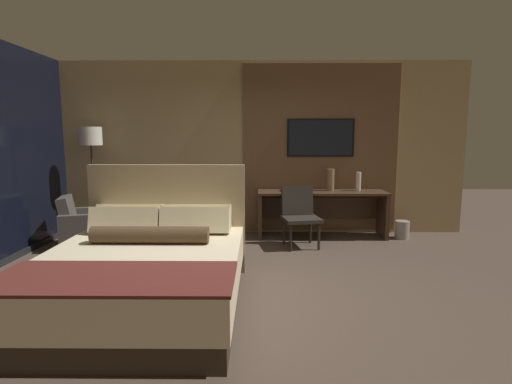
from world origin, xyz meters
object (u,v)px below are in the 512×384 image
object	(u,v)px
floor_lamp	(91,145)
desk_chair	(299,212)
desk	(321,205)
armchair_by_window	(85,229)
bed	(146,271)
vase_short	(358,181)
vase_tall	(331,180)
waste_bin	(402,230)
tv	(321,138)
book	(288,190)

from	to	relation	value
floor_lamp	desk_chair	bearing A→B (deg)	-7.69
desk	armchair_by_window	xyz separation A→B (m)	(-3.54, -0.62, -0.26)
bed	vase_short	bearing A→B (deg)	45.70
vase_tall	waste_bin	size ratio (longest dim) A/B	1.24
armchair_by_window	desk_chair	bearing A→B (deg)	-104.90
desk_chair	floor_lamp	size ratio (longest dim) A/B	0.50
waste_bin	vase_short	bearing A→B (deg)	165.03
bed	vase_short	size ratio (longest dim) A/B	7.27
tv	desk_chair	world-z (taller)	tv
tv	waste_bin	distance (m)	1.95
desk	floor_lamp	size ratio (longest dim) A/B	1.16
bed	waste_bin	world-z (taller)	bed
desk_chair	bed	bearing A→B (deg)	-138.64
book	desk	bearing A→B (deg)	4.48
desk	armchair_by_window	distance (m)	3.60
bed	desk_chair	distance (m)	2.71
vase_tall	vase_short	bearing A→B (deg)	-1.13
bed	waste_bin	xyz separation A→B (m)	(3.33, 2.54, -0.21)
tv	waste_bin	world-z (taller)	tv
bed	vase_tall	distance (m)	3.56
vase_short	waste_bin	size ratio (longest dim) A/B	1.06
armchair_by_window	vase_short	bearing A→B (deg)	-97.09
tv	vase_tall	distance (m)	0.71
armchair_by_window	vase_tall	world-z (taller)	vase_tall
tv	desk_chair	bearing A→B (deg)	-117.39
vase_short	book	distance (m)	1.15
armchair_by_window	desk	bearing A→B (deg)	-96.31
desk	armchair_by_window	bearing A→B (deg)	-170.10
desk_chair	vase_tall	size ratio (longest dim) A/B	2.50
vase_short	waste_bin	xyz separation A→B (m)	(0.67, -0.18, -0.75)
tv	vase_short	xyz separation A→B (m)	(0.59, -0.18, -0.69)
desk	bed	bearing A→B (deg)	-127.62
armchair_by_window	book	world-z (taller)	book
bed	tv	distance (m)	3.77
armchair_by_window	floor_lamp	size ratio (longest dim) A/B	0.49
desk_chair	waste_bin	xyz separation A→B (m)	(1.67, 0.41, -0.37)
desk	desk_chair	bearing A→B (deg)	-126.33
armchair_by_window	waste_bin	distance (m)	4.83
armchair_by_window	bed	bearing A→B (deg)	-160.54
desk	book	world-z (taller)	book
book	waste_bin	xyz separation A→B (m)	(1.81, -0.09, -0.61)
desk_chair	book	world-z (taller)	desk_chair
bed	waste_bin	bearing A→B (deg)	37.39
waste_bin	tv	bearing A→B (deg)	163.99
desk	tv	bearing A→B (deg)	90.00
vase_tall	book	bearing A→B (deg)	-172.06
bed	desk	world-z (taller)	bed
bed	floor_lamp	bearing A→B (deg)	120.93
desk	waste_bin	size ratio (longest dim) A/B	7.22
book	bed	bearing A→B (deg)	-119.99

